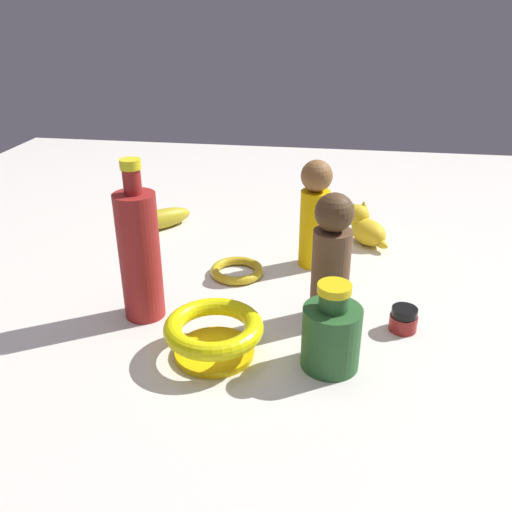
{
  "coord_description": "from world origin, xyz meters",
  "views": [
    {
      "loc": [
        -0.88,
        -0.13,
        0.48
      ],
      "look_at": [
        0.0,
        0.0,
        0.05
      ],
      "focal_mm": 37.61,
      "sensor_mm": 36.0,
      "label": 1
    }
  ],
  "objects_px": {
    "bottle_short": "(331,333)",
    "nail_polish_jar": "(403,319)",
    "bottle_tall": "(140,254)",
    "bowl": "(214,332)",
    "bangle": "(237,270)",
    "cat_figurine": "(365,227)",
    "person_figure_child": "(331,259)",
    "banana": "(160,219)",
    "person_figure_adult": "(315,213)"
  },
  "relations": [
    {
      "from": "bottle_tall",
      "to": "person_figure_child",
      "type": "relative_size",
      "value": 1.23
    },
    {
      "from": "bangle",
      "to": "nail_polish_jar",
      "type": "relative_size",
      "value": 2.31
    },
    {
      "from": "person_figure_adult",
      "to": "person_figure_child",
      "type": "bearing_deg",
      "value": -169.41
    },
    {
      "from": "bowl",
      "to": "bangle",
      "type": "bearing_deg",
      "value": 3.06
    },
    {
      "from": "banana",
      "to": "bangle",
      "type": "bearing_deg",
      "value": 92.55
    },
    {
      "from": "bottle_tall",
      "to": "person_figure_adult",
      "type": "xyz_separation_m",
      "value": [
        0.23,
        -0.27,
        -0.0
      ]
    },
    {
      "from": "bottle_tall",
      "to": "bottle_short",
      "type": "bearing_deg",
      "value": -106.46
    },
    {
      "from": "bottle_tall",
      "to": "person_figure_child",
      "type": "bearing_deg",
      "value": -83.13
    },
    {
      "from": "cat_figurine",
      "to": "nail_polish_jar",
      "type": "distance_m",
      "value": 0.34
    },
    {
      "from": "bangle",
      "to": "bottle_short",
      "type": "xyz_separation_m",
      "value": [
        -0.26,
        -0.18,
        0.04
      ]
    },
    {
      "from": "person_figure_child",
      "to": "nail_polish_jar",
      "type": "relative_size",
      "value": 4.93
    },
    {
      "from": "cat_figurine",
      "to": "person_figure_adult",
      "type": "height_order",
      "value": "person_figure_adult"
    },
    {
      "from": "cat_figurine",
      "to": "bangle",
      "type": "height_order",
      "value": "cat_figurine"
    },
    {
      "from": "cat_figurine",
      "to": "nail_polish_jar",
      "type": "bearing_deg",
      "value": -171.43
    },
    {
      "from": "person_figure_child",
      "to": "banana",
      "type": "bearing_deg",
      "value": 50.2
    },
    {
      "from": "banana",
      "to": "nail_polish_jar",
      "type": "height_order",
      "value": "banana"
    },
    {
      "from": "cat_figurine",
      "to": "bottle_tall",
      "type": "bearing_deg",
      "value": 133.83
    },
    {
      "from": "cat_figurine",
      "to": "bangle",
      "type": "relative_size",
      "value": 1.07
    },
    {
      "from": "cat_figurine",
      "to": "person_figure_child",
      "type": "xyz_separation_m",
      "value": [
        -0.32,
        0.07,
        0.07
      ]
    },
    {
      "from": "bottle_tall",
      "to": "bottle_short",
      "type": "distance_m",
      "value": 0.33
    },
    {
      "from": "banana",
      "to": "cat_figurine",
      "type": "xyz_separation_m",
      "value": [
        -0.01,
        -0.46,
        0.01
      ]
    },
    {
      "from": "cat_figurine",
      "to": "nail_polish_jar",
      "type": "height_order",
      "value": "cat_figurine"
    },
    {
      "from": "bottle_short",
      "to": "nail_polish_jar",
      "type": "xyz_separation_m",
      "value": [
        0.11,
        -0.11,
        -0.03
      ]
    },
    {
      "from": "cat_figurine",
      "to": "person_figure_child",
      "type": "relative_size",
      "value": 0.5
    },
    {
      "from": "cat_figurine",
      "to": "person_figure_adult",
      "type": "relative_size",
      "value": 0.51
    },
    {
      "from": "bottle_tall",
      "to": "person_figure_adult",
      "type": "bearing_deg",
      "value": -49.09
    },
    {
      "from": "bowl",
      "to": "bottle_tall",
      "type": "bearing_deg",
      "value": 56.52
    },
    {
      "from": "banana",
      "to": "bottle_tall",
      "type": "distance_m",
      "value": 0.38
    },
    {
      "from": "bottle_short",
      "to": "nail_polish_jar",
      "type": "height_order",
      "value": "bottle_short"
    },
    {
      "from": "person_figure_adult",
      "to": "banana",
      "type": "bearing_deg",
      "value": 69.52
    },
    {
      "from": "person_figure_child",
      "to": "bottle_short",
      "type": "height_order",
      "value": "person_figure_child"
    },
    {
      "from": "banana",
      "to": "bottle_short",
      "type": "xyz_separation_m",
      "value": [
        -0.45,
        -0.4,
        0.03
      ]
    },
    {
      "from": "bottle_short",
      "to": "person_figure_child",
      "type": "bearing_deg",
      "value": 2.98
    },
    {
      "from": "bottle_short",
      "to": "nail_polish_jar",
      "type": "relative_size",
      "value": 3.0
    },
    {
      "from": "banana",
      "to": "bowl",
      "type": "height_order",
      "value": "bowl"
    },
    {
      "from": "bottle_tall",
      "to": "bowl",
      "type": "distance_m",
      "value": 0.18
    },
    {
      "from": "person_figure_adult",
      "to": "bangle",
      "type": "xyz_separation_m",
      "value": [
        -0.07,
        0.14,
        -0.1
      ]
    },
    {
      "from": "bottle_tall",
      "to": "cat_figurine",
      "type": "height_order",
      "value": "bottle_tall"
    },
    {
      "from": "cat_figurine",
      "to": "nail_polish_jar",
      "type": "relative_size",
      "value": 2.47
    },
    {
      "from": "banana",
      "to": "bowl",
      "type": "relative_size",
      "value": 1.05
    },
    {
      "from": "bangle",
      "to": "bowl",
      "type": "bearing_deg",
      "value": -176.94
    },
    {
      "from": "person_figure_adult",
      "to": "nail_polish_jar",
      "type": "relative_size",
      "value": 4.83
    },
    {
      "from": "banana",
      "to": "person_figure_adult",
      "type": "height_order",
      "value": "person_figure_adult"
    },
    {
      "from": "banana",
      "to": "bottle_short",
      "type": "bearing_deg",
      "value": 86.47
    },
    {
      "from": "bangle",
      "to": "cat_figurine",
      "type": "bearing_deg",
      "value": -52.08
    },
    {
      "from": "banana",
      "to": "nail_polish_jar",
      "type": "relative_size",
      "value": 3.49
    },
    {
      "from": "bottle_tall",
      "to": "bottle_short",
      "type": "relative_size",
      "value": 2.02
    },
    {
      "from": "bottle_short",
      "to": "bowl",
      "type": "xyz_separation_m",
      "value": [
        -0.0,
        0.17,
        -0.01
      ]
    },
    {
      "from": "bowl",
      "to": "nail_polish_jar",
      "type": "bearing_deg",
      "value": -68.8
    },
    {
      "from": "bottle_short",
      "to": "cat_figurine",
      "type": "bearing_deg",
      "value": -7.91
    }
  ]
}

